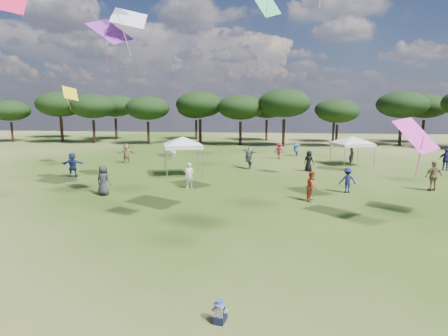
{
  "coord_description": "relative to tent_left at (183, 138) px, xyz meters",
  "views": [
    {
      "loc": [
        1.86,
        -6.44,
        5.14
      ],
      "look_at": [
        0.23,
        6.0,
        3.1
      ],
      "focal_mm": 30.0,
      "sensor_mm": 36.0,
      "label": 1
    }
  ],
  "objects": [
    {
      "name": "tent_right",
      "position": [
        13.77,
        7.17,
        -0.38
      ],
      "size": [
        5.71,
        5.71,
        2.88
      ],
      "rotation": [
        0.0,
        0.0,
        0.3
      ],
      "color": "gray",
      "rests_on": "ground"
    },
    {
      "name": "toddler",
      "position": [
        5.54,
        -19.18,
        -2.58
      ],
      "size": [
        0.41,
        0.45,
        0.59
      ],
      "rotation": [
        0.0,
        0.0,
        -0.16
      ],
      "color": "black",
      "rests_on": "ground"
    },
    {
      "name": "tent_left",
      "position": [
        0.0,
        0.0,
        0.0
      ],
      "size": [
        5.33,
        5.33,
        3.27
      ],
      "rotation": [
        0.0,
        0.0,
        0.33
      ],
      "color": "gray",
      "rests_on": "ground"
    },
    {
      "name": "festival_crowd",
      "position": [
        4.62,
        2.74,
        -1.97
      ],
      "size": [
        30.33,
        21.03,
        1.93
      ],
      "color": "#9F331A",
      "rests_on": "ground"
    },
    {
      "name": "tree_line",
      "position": [
        7.25,
        26.43,
        2.58
      ],
      "size": [
        108.78,
        17.63,
        7.77
      ],
      "color": "black",
      "rests_on": "ground"
    }
  ]
}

